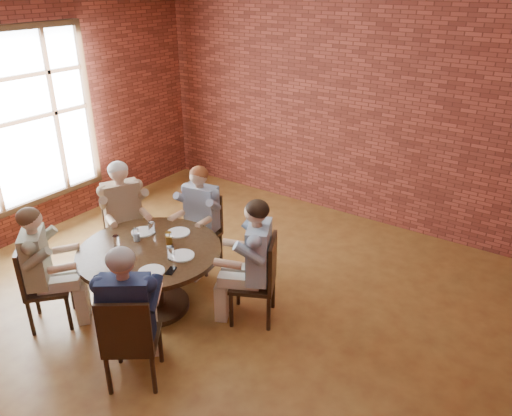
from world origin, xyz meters
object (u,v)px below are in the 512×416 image
Objects in this scene: chair_c at (124,226)px; diner_e at (129,316)px; chair_a at (261,277)px; diner_c at (125,217)px; smartphone at (171,271)px; dining_table at (151,267)px; chair_d at (38,282)px; diner_a at (253,262)px; diner_b at (199,219)px; diner_d at (44,268)px; chair_e at (129,339)px; chair_b at (204,227)px.

diner_e is (1.62, -1.35, 0.17)m from chair_c.
diner_c is (-1.98, -0.08, 0.17)m from chair_a.
smartphone is at bearing -87.91° from diner_c.
chair_a reaches higher than dining_table.
diner_a is at bearing -100.85° from chair_d.
diner_b is (-1.14, 0.48, -0.03)m from diner_a.
diner_c reaches higher than smartphone.
diner_c is at bearing -39.30° from diner_d.
chair_e is at bearing -104.34° from diner_c.
chair_e reaches higher than chair_a.
chair_e is (0.84, -1.90, -0.14)m from diner_b.
chair_c is at bearing -115.30° from chair_a.
chair_c is at bearing 90.00° from diner_c.
chair_c reaches higher than dining_table.
chair_b is (-1.24, 0.52, -0.01)m from chair_a.
chair_d is 1.44m from smartphone.
diner_a is 9.65× the size of smartphone.
chair_c reaches higher than smartphone.
diner_d reaches higher than smartphone.
chair_a is 2.06m from chair_c.
dining_table is at bearing -90.00° from diner_b.
smartphone is (0.64, -1.15, 0.09)m from diner_b.
chair_a is at bearing 26.31° from dining_table.
diner_a is at bearing -101.29° from diner_d.
chair_a is 1.51m from chair_e.
smartphone is (-0.50, -0.67, 0.06)m from diner_a.
dining_table is 1.62× the size of chair_b.
diner_a is 1.99m from chair_c.
diner_e is at bearing -53.50° from dining_table.
chair_e is at bearing -97.19° from smartphone.
diner_d is (-1.70, -1.28, -0.02)m from diner_a.
chair_e reaches higher than chair_b.
chair_e is (1.45, -0.07, 0.01)m from chair_d.
chair_a is 1.00× the size of chair_e.
dining_table is 0.99m from diner_b.
dining_table is 1.16m from chair_e.
diner_e reaches higher than dining_table.
diner_a reaches higher than chair_b.
chair_e is (0.85, -1.98, 0.01)m from chair_b.
chair_b reaches higher than dining_table.
chair_b is (-0.16, 1.05, -0.02)m from dining_table.
chair_c is (-0.83, -0.56, 0.01)m from chair_b.
diner_d is 1.34m from smartphone.
chair_b is 0.99× the size of chair_d.
chair_d is at bearing 90.00° from diner_d.
dining_table is 1.15m from chair_d.
chair_e is 6.74× the size of smartphone.
dining_table is 1.61× the size of chair_d.
diner_d is at bearing -144.23° from diner_c.
diner_c is at bearing -149.85° from chair_b.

